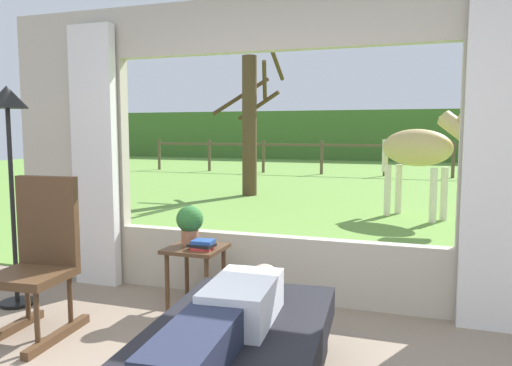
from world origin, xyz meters
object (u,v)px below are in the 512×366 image
Objects in this scene: horse at (421,149)px; pasture_tree at (251,121)px; rocking_chair at (40,258)px; side_table at (196,258)px; floor_lamp_left at (9,129)px; reclining_person at (229,315)px; book_stack at (203,245)px; potted_plant at (190,222)px.

horse is 4.08m from pasture_tree.
rocking_chair is 1.16m from side_table.
side_table is 0.29× the size of floor_lamp_left.
horse is at bearing 77.47° from reclining_person.
side_table is 0.30× the size of horse.
rocking_chair is 7.69m from pasture_tree.
floor_lamp_left is (-1.47, -0.38, 1.03)m from side_table.
horse is (2.51, 5.64, 0.61)m from rocking_chair.
side_table is 7.15m from pasture_tree.
book_stack is 0.06× the size of pasture_tree.
book_stack is 0.11× the size of floor_lamp_left.
side_table is 5.20m from horse.
book_stack is 1.83m from floor_lamp_left.
potted_plant is 1.55× the size of book_stack.
reclining_person is at bearing -22.37° from rocking_chair.
book_stack is (0.09, -0.07, 0.13)m from side_table.
floor_lamp_left is at bearing -162.49° from potted_plant.
reclining_person is at bearing -58.03° from side_table.
side_table is 1.83m from floor_lamp_left.
potted_plant is 0.18× the size of floor_lamp_left.
rocking_chair is at bearing -143.68° from book_stack.
book_stack is 5.21m from horse.
rocking_chair is 2.15× the size of side_table.
book_stack is (0.95, 0.70, 0.01)m from rocking_chair.
reclining_person is at bearing 23.29° from horse.
reclining_person is 6.26m from horse.
reclining_person is 0.83× the size of horse.
horse is at bearing 59.32° from floor_lamp_left.
reclining_person is 8.59m from pasture_tree.
reclining_person is at bearing -59.72° from book_stack.
horse is (0.84, 6.17, 0.63)m from reclining_person.
floor_lamp_left is (-0.61, 0.39, 0.91)m from rocking_chair.
side_table is at bearing 12.37° from horse.
floor_lamp_left is 6.12m from horse.
floor_lamp_left is (-2.28, 0.92, 0.94)m from reclining_person.
side_table is 2.51× the size of book_stack.
pasture_tree is at bearing 93.36° from rocking_chair.
potted_plant is 0.18× the size of horse.
side_table is at bearing -74.10° from pasture_tree.
reclining_person is at bearing -56.76° from potted_plant.
pasture_tree is at bearing -86.90° from horse.
horse reaches higher than reclining_person.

